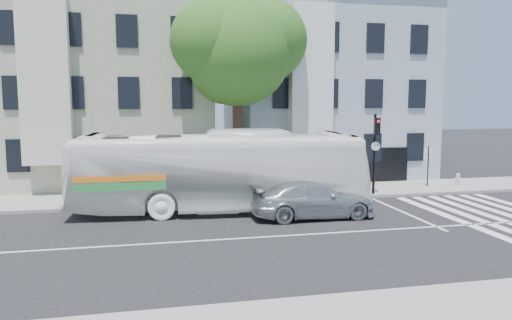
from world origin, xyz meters
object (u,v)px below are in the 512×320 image
object	(u,v)px
bus	(220,171)
traffic_signal	(375,144)
fire_hydrant	(458,179)
sedan	(313,200)

from	to	relation	value
bus	traffic_signal	xyz separation A→B (m)	(8.35, 1.60, 0.94)
fire_hydrant	traffic_signal	bearing A→B (deg)	-166.30
bus	traffic_signal	world-z (taller)	traffic_signal
bus	traffic_signal	size ratio (longest dim) A/B	3.07
sedan	traffic_signal	world-z (taller)	traffic_signal
fire_hydrant	bus	bearing A→B (deg)	-167.98
bus	fire_hydrant	bearing A→B (deg)	-73.84
bus	sedan	size ratio (longest dim) A/B	2.47
sedan	bus	bearing A→B (deg)	60.90
traffic_signal	fire_hydrant	xyz separation A→B (m)	(5.88, 1.43, -2.26)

